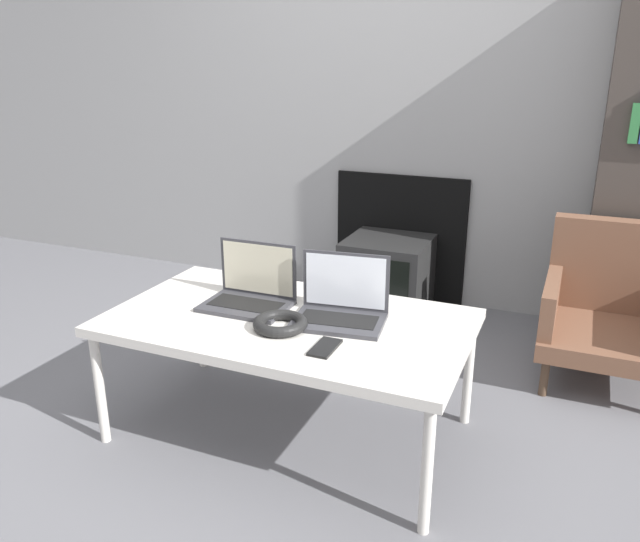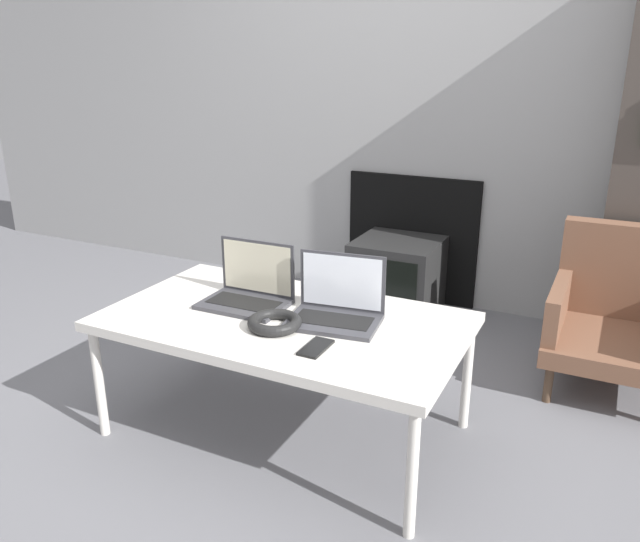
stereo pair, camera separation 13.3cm
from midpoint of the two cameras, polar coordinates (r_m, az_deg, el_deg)
The scene contains 9 objects.
ground_plane at distance 2.41m, azimuth -3.22°, elevation -15.97°, with size 14.00×14.00×0.00m, color slate.
wall_back at distance 3.61m, azimuth 10.84°, elevation 17.14°, with size 7.00×0.08×2.60m.
table at distance 2.30m, azimuth -1.66°, elevation -5.01°, with size 1.31×0.75×0.48m.
laptop_left at distance 2.41m, azimuth -4.94°, elevation -1.76°, with size 0.33×0.23×0.23m.
laptop_right at distance 2.25m, azimuth 3.24°, elevation -3.26°, with size 0.35×0.27×0.23m.
headphones at distance 2.19m, azimuth -2.44°, elevation -4.75°, with size 0.19×0.19×0.04m.
phone at distance 2.05m, azimuth 1.49°, elevation -7.03°, with size 0.07×0.14×0.01m.
tv at distance 3.55m, azimuth 8.11°, elevation -0.49°, with size 0.45×0.45×0.42m.
armchair at distance 3.06m, azimuth 26.87°, elevation -3.23°, with size 0.56×0.60×0.68m.
Camera 2 is at (1.05, -1.68, 1.38)m, focal length 35.00 mm.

